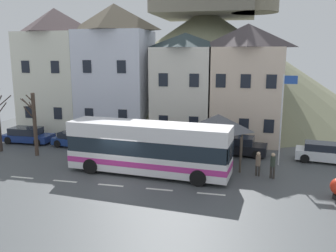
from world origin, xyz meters
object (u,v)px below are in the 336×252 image
parked_car_00 (28,135)px  public_bench (192,147)px  townhouse_00 (57,71)px  parked_car_01 (239,146)px  bus_shelter (218,123)px  pedestrian_01 (273,164)px  pedestrian_02 (258,162)px  townhouse_03 (246,84)px  parked_car_02 (76,139)px  parked_car_03 (324,153)px  flagpole (283,113)px  townhouse_02 (185,86)px  transit_bus (148,149)px  pedestrian_00 (223,156)px  bare_tree_02 (34,123)px  townhouse_01 (115,71)px  hilltop_castle (206,57)px

parked_car_00 → public_bench: bearing=0.3°
townhouse_00 → parked_car_01: size_ratio=2.89×
bus_shelter → pedestrian_01: bearing=-32.7°
pedestrian_02 → townhouse_03: bearing=96.6°
parked_car_02 → parked_car_03: 19.59m
parked_car_00 → flagpole: (21.21, -1.71, 3.06)m
townhouse_02 → pedestrian_01: townhouse_02 is taller
transit_bus → townhouse_03: bearing=66.1°
parked_car_00 → pedestrian_00: pedestrian_00 is taller
pedestrian_02 → bare_tree_02: size_ratio=0.33×
townhouse_03 → public_bench: size_ratio=7.11×
parked_car_02 → bare_tree_02: (-1.68, -3.16, 1.95)m
parked_car_00 → pedestrian_02: 20.15m
public_bench → parked_car_03: bearing=-1.5°
public_bench → bare_tree_02: bearing=-163.0°
transit_bus → flagpole: bearing=29.8°
townhouse_03 → flagpole: 7.27m
townhouse_01 → parked_car_00: bearing=-142.7°
flagpole → hilltop_castle: bearing=109.5°
townhouse_02 → parked_car_02: size_ratio=2.34×
parked_car_02 → pedestrian_00: (12.61, -3.31, 0.30)m
pedestrian_02 → transit_bus: bearing=-170.4°
parked_car_01 → pedestrian_01: bearing=-60.8°
pedestrian_00 → flagpole: bearing=26.3°
bus_shelter → townhouse_01: bearing=145.0°
townhouse_01 → parked_car_03: bearing=-15.9°
parked_car_00 → parked_car_02: size_ratio=1.06×
parked_car_03 → pedestrian_02: (-4.71, -4.26, 0.25)m
parked_car_01 → flagpole: size_ratio=0.66×
hilltop_castle → bus_shelter: bearing=-80.6°
townhouse_03 → transit_bus: bearing=-119.0°
pedestrian_01 → hilltop_castle: bearing=106.1°
parked_car_02 → flagpole: (16.43, -1.42, 3.11)m
bare_tree_02 → pedestrian_00: bearing=-0.6°
pedestrian_00 → bare_tree_02: 14.39m
townhouse_00 → bus_shelter: 18.51m
hilltop_castle → pedestrian_02: 27.96m
bus_shelter → pedestrian_00: 2.46m
hilltop_castle → flagpole: hilltop_castle is taller
parked_car_00 → parked_car_01: parked_car_01 is taller
pedestrian_02 → pedestrian_01: bearing=-16.9°
townhouse_02 → townhouse_03: 5.49m
bare_tree_02 → pedestrian_01: bearing=-4.1°
parked_car_00 → parked_car_02: bearing=-3.5°
bare_tree_02 → parked_car_01: bearing=14.1°
parked_car_01 → bus_shelter: bearing=-112.2°
townhouse_02 → pedestrian_02: townhouse_02 is taller
bare_tree_02 → parked_car_03: bearing=8.8°
parked_car_03 → bus_shelter: bearing=-155.5°
townhouse_02 → parked_car_01: bearing=-42.6°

